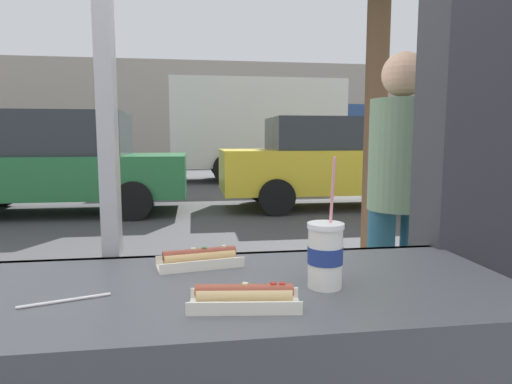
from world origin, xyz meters
The scene contains 11 objects.
ground_plane centered at (0.00, 8.00, 0.00)m, with size 60.00×60.00×0.00m, color #424244.
sidewalk_strip centered at (0.00, 1.60, 0.07)m, with size 16.00×2.80×0.13m, color #B2ADA3.
building_facade_far centered at (0.00, 23.80, 2.76)m, with size 28.00×1.20×5.52m, color #A89E8E.
soda_cup_right centered at (0.56, -0.31, 1.06)m, with size 0.09×0.09×0.31m.
hotdog_tray_near centered at (0.35, -0.41, 1.00)m, with size 0.25×0.12×0.05m.
hotdog_tray_far centered at (0.26, -0.10, 1.00)m, with size 0.25×0.13×0.05m.
loose_straw centered at (-0.03, -0.32, 0.98)m, with size 0.01×0.01×0.19m, color white.
parked_car_green centered at (-2.08, 6.92, 0.90)m, with size 4.44×2.07×1.79m.
parked_car_yellow centered at (3.09, 6.92, 0.88)m, with size 4.70×1.89×1.72m.
box_truck centered at (2.94, 12.51, 1.67)m, with size 6.98×2.44×3.09m.
pedestrian centered at (1.30, 0.81, 1.06)m, with size 0.32×0.32×1.63m.
Camera 1 is at (0.25, -1.29, 1.34)m, focal length 30.77 mm.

